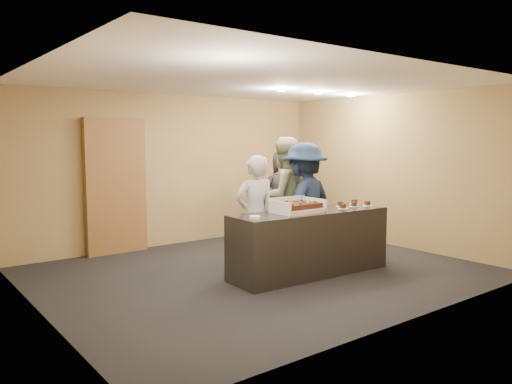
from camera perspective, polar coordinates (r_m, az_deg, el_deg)
room at (r=7.08m, az=0.57°, el=1.57°), size 6.04×6.00×2.70m
serving_counter at (r=7.12m, az=6.17°, el=-5.76°), size 2.43×0.82×0.90m
storage_cabinet at (r=8.61m, az=-15.75°, el=0.63°), size 1.02×0.15×2.25m
cake_box at (r=6.89m, az=4.65°, el=-1.95°), size 0.67×0.46×0.20m
sheet_cake at (r=6.87m, az=4.79°, el=-1.55°), size 0.57×0.40×0.11m
plate_stack at (r=6.32m, az=-0.15°, el=-2.91°), size 0.15×0.15×0.04m
slice_a at (r=7.33m, az=9.89°, el=-1.71°), size 0.15×0.15×0.07m
slice_b at (r=7.60m, az=9.66°, el=-1.45°), size 0.15×0.15×0.07m
slice_c at (r=7.60m, az=11.16°, el=-1.47°), size 0.15×0.15×0.07m
slice_d at (r=7.90m, az=11.18°, el=-1.19°), size 0.15×0.15×0.07m
slice_e at (r=7.75m, az=12.60°, el=-1.36°), size 0.15×0.15×0.07m
person_server_grey at (r=6.98m, az=-0.13°, el=-2.70°), size 0.67×0.50×1.68m
person_sage_man at (r=8.03m, az=3.13°, el=-0.64°), size 1.05×0.88×1.94m
person_navy_man at (r=7.57m, az=5.58°, el=-1.38°), size 1.33×0.95×1.86m
person_brown_extra at (r=8.50m, az=4.66°, el=-1.24°), size 1.01×0.93×1.66m
person_dark_suit at (r=9.27m, az=3.15°, el=-0.42°), size 0.99×0.84×1.72m
ceiling_spotlights at (r=8.52m, az=7.12°, el=11.16°), size 1.72×0.12×0.03m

